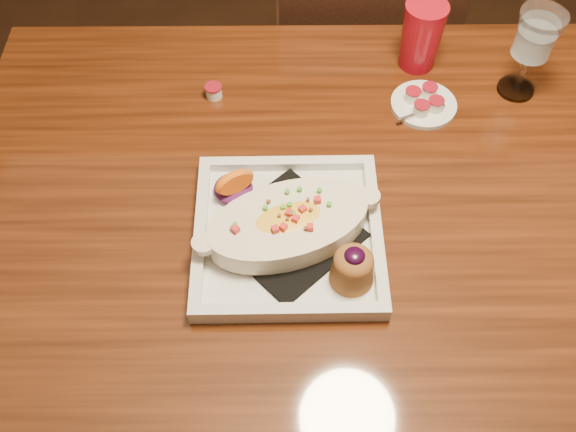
{
  "coord_description": "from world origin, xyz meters",
  "views": [
    {
      "loc": [
        -0.19,
        -0.63,
        1.61
      ],
      "look_at": [
        -0.19,
        -0.04,
        0.77
      ],
      "focal_mm": 40.0,
      "sensor_mm": 36.0,
      "label": 1
    }
  ],
  "objects_px": {
    "chair_far": "(359,57)",
    "plate": "(292,230)",
    "saucer": "(424,103)",
    "goblet": "(535,40)",
    "table": "(391,232)",
    "red_tumbler": "(421,36)"
  },
  "relations": [
    {
      "from": "plate",
      "to": "goblet",
      "type": "distance_m",
      "value": 0.55
    },
    {
      "from": "chair_far",
      "to": "saucer",
      "type": "xyz_separation_m",
      "value": [
        0.07,
        -0.42,
        0.25
      ]
    },
    {
      "from": "table",
      "to": "plate",
      "type": "height_order",
      "value": "plate"
    },
    {
      "from": "table",
      "to": "goblet",
      "type": "bearing_deg",
      "value": 46.07
    },
    {
      "from": "chair_far",
      "to": "plate",
      "type": "distance_m",
      "value": 0.78
    },
    {
      "from": "plate",
      "to": "chair_far",
      "type": "bearing_deg",
      "value": 75.44
    },
    {
      "from": "goblet",
      "to": "plate",
      "type": "bearing_deg",
      "value": -141.79
    },
    {
      "from": "table",
      "to": "plate",
      "type": "bearing_deg",
      "value": -156.26
    },
    {
      "from": "chair_far",
      "to": "goblet",
      "type": "relative_size",
      "value": 5.37
    },
    {
      "from": "goblet",
      "to": "saucer",
      "type": "relative_size",
      "value": 1.42
    },
    {
      "from": "plate",
      "to": "saucer",
      "type": "height_order",
      "value": "plate"
    },
    {
      "from": "saucer",
      "to": "plate",
      "type": "bearing_deg",
      "value": -130.09
    },
    {
      "from": "chair_far",
      "to": "saucer",
      "type": "relative_size",
      "value": 7.64
    },
    {
      "from": "table",
      "to": "chair_far",
      "type": "height_order",
      "value": "chair_far"
    },
    {
      "from": "chair_far",
      "to": "saucer",
      "type": "distance_m",
      "value": 0.49
    },
    {
      "from": "table",
      "to": "goblet",
      "type": "height_order",
      "value": "goblet"
    },
    {
      "from": "chair_far",
      "to": "plate",
      "type": "height_order",
      "value": "chair_far"
    },
    {
      "from": "plate",
      "to": "red_tumbler",
      "type": "distance_m",
      "value": 0.48
    },
    {
      "from": "plate",
      "to": "red_tumbler",
      "type": "bearing_deg",
      "value": 58.61
    },
    {
      "from": "table",
      "to": "red_tumbler",
      "type": "relative_size",
      "value": 11.17
    },
    {
      "from": "goblet",
      "to": "saucer",
      "type": "bearing_deg",
      "value": -166.37
    },
    {
      "from": "goblet",
      "to": "saucer",
      "type": "height_order",
      "value": "goblet"
    }
  ]
}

